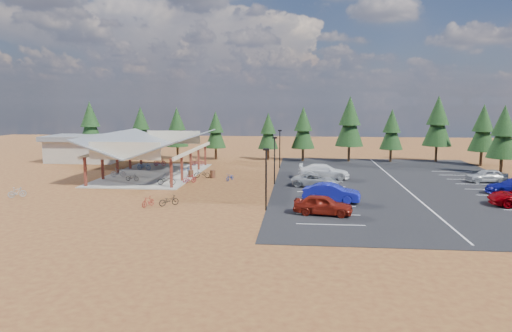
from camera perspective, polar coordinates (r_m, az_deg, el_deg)
name	(u,v)px	position (r m, az deg, el deg)	size (l,w,h in m)	color
ground	(226,187)	(47.91, -3.81, -2.62)	(140.00, 140.00, 0.00)	brown
asphalt_lot	(400,185)	(51.36, 17.61, -2.23)	(27.00, 44.00, 0.04)	black
concrete_pad	(154,174)	(57.00, -12.62, -1.03)	(10.60, 18.60, 0.10)	gray
bike_pavilion	(153,144)	(56.53, -12.74, 2.75)	(11.65, 19.40, 4.97)	#5E251A
outbuilding	(85,148)	(72.16, -20.54, 2.12)	(11.00, 7.00, 3.90)	#ADA593
lamp_post_0	(266,175)	(37.01, 1.27, -1.10)	(0.50, 0.25, 5.14)	black
lamp_post_1	(275,157)	(48.87, 2.34, 1.14)	(0.50, 0.25, 5.14)	black
lamp_post_2	(280,146)	(60.78, 2.99, 2.50)	(0.50, 0.25, 5.14)	black
trash_bin_0	(191,174)	(53.85, -8.15, -1.00)	(0.60, 0.60, 0.90)	#4E2C1C
trash_bin_1	(213,174)	(53.55, -5.44, -1.01)	(0.60, 0.60, 0.90)	#4E2C1C
pine_0	(90,124)	(75.57, -20.01, 4.98)	(3.82, 3.82, 8.89)	#382314
pine_1	(141,127)	(73.66, -14.20, 4.78)	(3.47, 3.47, 8.09)	#382314
pine_2	(177,127)	(71.76, -9.84, 4.77)	(3.43, 3.43, 8.00)	#382314
pine_3	(216,130)	(70.29, -5.08, 4.51)	(3.19, 3.19, 7.42)	#382314
pine_4	(268,131)	(69.25, 1.54, 4.37)	(3.09, 3.09, 7.20)	#382314
pine_5	(303,128)	(68.11, 5.92, 4.74)	(3.49, 3.49, 8.13)	#382314
pine_6	(350,122)	(68.56, 11.63, 5.44)	(4.15, 4.15, 9.68)	#382314
pine_7	(392,130)	(69.82, 16.59, 4.36)	(3.34, 3.34, 7.79)	#382314
pine_8	(438,121)	(72.26, 21.77, 5.20)	(4.19, 4.19, 9.76)	#382314
pine_12	(503,132)	(62.53, 28.54, 3.72)	(3.65, 3.65, 8.50)	#382314
pine_13	(483,128)	(70.03, 26.51, 4.23)	(3.66, 3.66, 8.52)	#382314
bike_0	(132,177)	(52.48, -15.22, -1.39)	(0.53, 1.51, 0.80)	black
bike_1	(118,172)	(55.74, -16.84, -0.78)	(0.50, 1.75, 1.05)	gray
bike_2	(144,166)	(60.63, -13.83, -0.02)	(0.64, 1.83, 0.96)	navy
bike_3	(160,162)	(63.95, -11.95, 0.50)	(0.50, 1.78, 1.07)	maroon
bike_4	(166,180)	(49.20, -11.13, -1.75)	(0.67, 1.92, 1.01)	black
bike_5	(167,176)	(52.08, -11.05, -1.27)	(0.42, 1.49, 0.89)	gray
bike_6	(185,169)	(57.37, -8.83, -0.40)	(0.55, 1.57, 0.82)	navy
bike_7	(198,162)	(63.38, -7.29, 0.52)	(0.48, 1.69, 1.01)	maroon
bike_9	(17,192)	(48.04, -27.70, -2.93)	(0.45, 1.59, 0.96)	gray
bike_11	(148,201)	(39.93, -13.33, -4.33)	(0.42, 1.49, 0.90)	maroon
bike_12	(169,200)	(39.90, -10.84, -4.25)	(0.61, 1.75, 0.92)	black
bike_14	(230,177)	(51.54, -3.27, -1.38)	(0.55, 1.57, 0.82)	#113097
bike_15	(190,179)	(50.52, -8.29, -1.57)	(0.45, 1.59, 0.96)	maroon
bike_16	(202,174)	(53.64, -6.76, -0.98)	(0.63, 1.82, 0.96)	black
car_0	(323,205)	(36.35, 8.38, -4.81)	(1.86, 4.61, 1.57)	maroon
car_1	(332,193)	(40.95, 9.42, -3.32)	(1.74, 5.00, 1.65)	#131A9C
car_2	(316,180)	(48.00, 7.46, -1.78)	(2.24, 4.86, 1.35)	#93969A
car_3	(324,171)	(53.11, 8.52, -0.67)	(2.34, 5.76, 1.67)	white
car_8	(487,176)	(56.21, 26.86, -1.08)	(1.74, 4.33, 1.48)	#9FA2A6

